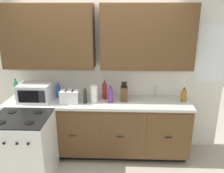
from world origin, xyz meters
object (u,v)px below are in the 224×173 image
(bottle_red, at_px, (105,90))
(bottle_blue, at_px, (58,90))
(knife_block, at_px, (124,94))
(bottle_green, at_px, (16,89))
(paper_towel_roll, at_px, (94,94))
(toaster, at_px, (70,97))
(bottle_dark, at_px, (85,96))
(bottle_amber, at_px, (184,95))
(stove_range, at_px, (24,148))
(microwave, at_px, (35,93))
(bottle_violet, at_px, (110,94))

(bottle_red, xyz_separation_m, bottle_blue, (-0.75, 0.02, -0.02))
(knife_block, distance_m, bottle_green, 1.70)
(paper_towel_roll, relative_size, bottle_red, 0.88)
(knife_block, relative_size, bottle_red, 1.05)
(toaster, bearing_deg, knife_block, 7.72)
(paper_towel_roll, height_order, bottle_dark, paper_towel_roll)
(knife_block, bearing_deg, bottle_dark, -167.85)
(bottle_amber, bearing_deg, bottle_dark, -175.12)
(stove_range, relative_size, microwave, 1.98)
(bottle_blue, bearing_deg, bottle_amber, -2.72)
(microwave, relative_size, bottle_blue, 1.94)
(microwave, height_order, bottle_dark, microwave)
(toaster, relative_size, bottle_green, 0.86)
(bottle_violet, distance_m, bottle_blue, 0.87)
(toaster, bearing_deg, bottle_violet, 3.19)
(bottle_dark, height_order, bottle_amber, bottle_dark)
(paper_towel_roll, distance_m, bottle_green, 1.24)
(toaster, relative_size, bottle_violet, 1.08)
(bottle_violet, height_order, bottle_blue, bottle_violet)
(knife_block, distance_m, bottle_dark, 0.60)
(bottle_violet, bearing_deg, bottle_amber, 4.06)
(toaster, xyz_separation_m, bottle_blue, (-0.23, 0.21, 0.03))
(stove_range, xyz_separation_m, toaster, (0.55, 0.55, 0.56))
(toaster, relative_size, bottle_dark, 1.17)
(bottle_dark, distance_m, bottle_blue, 0.52)
(bottle_dark, distance_m, bottle_amber, 1.52)
(stove_range, bearing_deg, microwave, 89.23)
(microwave, height_order, bottle_red, bottle_red)
(bottle_red, height_order, bottle_violet, bottle_red)
(bottle_amber, bearing_deg, knife_block, -179.85)
(paper_towel_roll, relative_size, bottle_amber, 1.17)
(microwave, xyz_separation_m, toaster, (0.54, -0.04, -0.04))
(bottle_violet, xyz_separation_m, bottle_amber, (1.13, 0.08, -0.02))
(bottle_dark, relative_size, bottle_blue, 0.97)
(microwave, bearing_deg, toaster, -4.12)
(bottle_green, distance_m, bottle_blue, 0.65)
(bottle_blue, bearing_deg, bottle_green, -172.08)
(bottle_dark, bearing_deg, microwave, 176.10)
(stove_range, relative_size, bottle_green, 2.90)
(knife_block, distance_m, bottle_blue, 1.07)
(toaster, distance_m, knife_block, 0.84)
(stove_range, height_order, microwave, microwave)
(bottle_blue, bearing_deg, stove_range, -112.74)
(paper_towel_roll, relative_size, bottle_green, 0.79)
(bottle_violet, bearing_deg, stove_range, -153.40)
(stove_range, xyz_separation_m, bottle_green, (-0.32, 0.67, 0.63))
(bottle_red, height_order, bottle_dark, bottle_red)
(toaster, bearing_deg, paper_towel_roll, 5.93)
(bottle_red, xyz_separation_m, bottle_violet, (0.10, -0.16, -0.02))
(toaster, distance_m, bottle_dark, 0.24)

